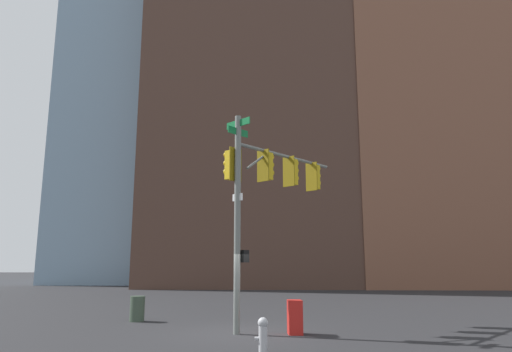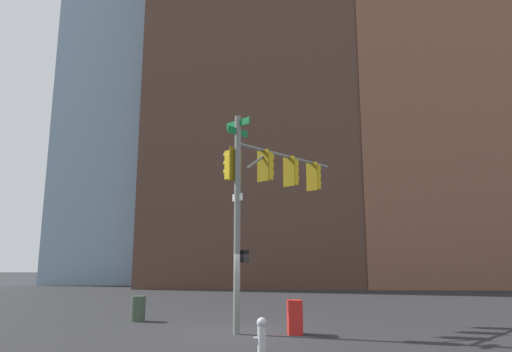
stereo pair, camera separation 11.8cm
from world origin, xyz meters
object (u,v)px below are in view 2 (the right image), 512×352
Objects in this scene: signal_pole_assembly at (266,185)px; litter_bin at (138,309)px; newspaper_box at (295,317)px; fire_hydrant at (262,334)px.

signal_pole_assembly is 7.04m from litter_bin.
fire_hydrant is at bearing 68.21° from newspaper_box.
newspaper_box is at bearing -99.62° from signal_pole_assembly.
signal_pole_assembly is at bearing 158.71° from litter_bin.
fire_hydrant is 0.92× the size of litter_bin.
fire_hydrant is at bearing 128.53° from litter_bin.
litter_bin is at bearing -32.39° from newspaper_box.
fire_hydrant is (0.06, 4.30, -4.52)m from signal_pole_assembly.
signal_pole_assembly is 8.25× the size of fire_hydrant.
newspaper_box is at bearing -106.75° from fire_hydrant.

